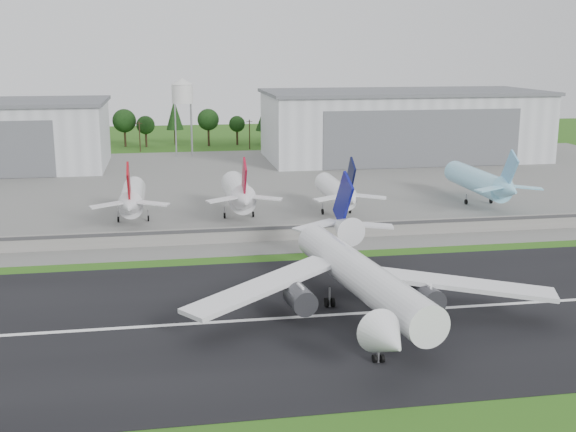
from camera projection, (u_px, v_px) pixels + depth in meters
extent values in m
plane|color=#275614|center=(262.00, 347.00, 99.80)|extent=(600.00, 600.00, 0.00)
cube|color=black|center=(253.00, 320.00, 109.38)|extent=(320.00, 60.00, 0.10)
cube|color=white|center=(253.00, 320.00, 109.37)|extent=(220.00, 1.00, 0.02)
cube|color=slate|center=(208.00, 187.00, 214.97)|extent=(320.00, 150.00, 0.10)
cube|color=gray|center=(227.00, 235.00, 152.19)|extent=(240.00, 0.50, 3.50)
cube|color=#38383A|center=(227.00, 230.00, 151.62)|extent=(240.00, 0.12, 0.70)
cube|color=silver|center=(402.00, 126.00, 267.79)|extent=(100.00, 45.00, 24.00)
cube|color=#595B60|center=(403.00, 92.00, 264.93)|extent=(102.00, 47.00, 1.20)
cube|color=#595B60|center=(423.00, 139.00, 246.48)|extent=(70.00, 0.30, 19.68)
cylinder|color=#99999E|center=(176.00, 131.00, 270.91)|extent=(0.50, 0.50, 20.00)
cylinder|color=#99999E|center=(191.00, 129.00, 277.66)|extent=(0.50, 0.50, 20.00)
cylinder|color=silver|center=(182.00, 94.00, 271.22)|extent=(8.00, 8.00, 7.00)
cone|color=silver|center=(182.00, 81.00, 270.15)|extent=(8.40, 8.40, 2.40)
cylinder|color=white|center=(361.00, 276.00, 110.74)|extent=(11.65, 44.38, 5.80)
cone|color=white|center=(389.00, 340.00, 86.41)|extent=(6.55, 6.72, 5.80)
cone|color=white|center=(342.00, 227.00, 136.26)|extent=(6.67, 9.66, 5.51)
cube|color=navy|center=(343.00, 200.00, 134.57)|extent=(1.78, 9.52, 11.13)
cube|color=white|center=(461.00, 284.00, 109.49)|extent=(28.15, 14.86, 2.65)
cylinder|color=#333338|center=(427.00, 298.00, 108.21)|extent=(4.50, 5.96, 3.80)
cube|color=white|center=(369.00, 225.00, 135.86)|extent=(9.43, 4.76, 0.98)
cube|color=white|center=(263.00, 286.00, 108.47)|extent=(25.93, 20.80, 2.65)
cylinder|color=#333338|center=(300.00, 299.00, 107.56)|extent=(4.50, 5.96, 3.80)
cube|color=white|center=(316.00, 225.00, 135.52)|extent=(9.50, 6.79, 0.98)
cube|color=#99999E|center=(364.00, 313.00, 107.87)|extent=(13.94, 31.07, 3.20)
cylinder|color=black|center=(330.00, 302.00, 114.73)|extent=(0.60, 1.54, 1.50)
cylinder|color=silver|center=(133.00, 197.00, 171.94)|extent=(5.59, 24.00, 5.59)
cone|color=silver|center=(130.00, 206.00, 156.84)|extent=(5.31, 7.00, 5.31)
cube|color=maroon|center=(129.00, 184.00, 156.23)|extent=(0.45, 8.59, 10.02)
cylinder|color=#99999E|center=(118.00, 216.00, 170.42)|extent=(0.32, 0.32, 3.00)
cylinder|color=#99999E|center=(148.00, 215.00, 171.57)|extent=(0.32, 0.32, 3.00)
cylinder|color=black|center=(118.00, 219.00, 170.58)|extent=(0.40, 1.40, 1.40)
cylinder|color=silver|center=(238.00, 192.00, 176.00)|extent=(6.26, 24.00, 6.26)
cone|color=silver|center=(245.00, 201.00, 160.90)|extent=(5.95, 7.00, 5.95)
cube|color=maroon|center=(244.00, 179.00, 160.29)|extent=(0.45, 8.59, 10.02)
cylinder|color=#99999E|center=(224.00, 212.00, 174.56)|extent=(0.32, 0.32, 3.00)
cylinder|color=#99999E|center=(253.00, 211.00, 175.71)|extent=(0.32, 0.32, 3.00)
cylinder|color=black|center=(225.00, 215.00, 174.72)|extent=(0.40, 1.40, 1.40)
cylinder|color=white|center=(335.00, 191.00, 180.12)|extent=(5.20, 24.00, 5.20)
cone|color=white|center=(350.00, 199.00, 165.02)|extent=(4.94, 7.00, 4.94)
cube|color=black|center=(350.00, 178.00, 164.41)|extent=(0.45, 8.59, 10.02)
cylinder|color=#99999E|center=(323.00, 209.00, 178.56)|extent=(0.32, 0.32, 3.00)
cylinder|color=#99999E|center=(350.00, 208.00, 179.71)|extent=(0.32, 0.32, 3.00)
cylinder|color=black|center=(323.00, 212.00, 178.72)|extent=(0.40, 1.40, 1.40)
cylinder|color=#90DBFA|center=(477.00, 180.00, 191.38)|extent=(6.09, 30.00, 6.09)
cone|color=#90DBFA|center=(509.00, 190.00, 173.39)|extent=(5.78, 7.00, 5.78)
cube|color=#69AAD7|center=(510.00, 170.00, 172.78)|extent=(0.45, 8.59, 10.02)
cylinder|color=#99999E|center=(466.00, 199.00, 189.91)|extent=(0.32, 0.32, 3.00)
cylinder|color=#99999E|center=(491.00, 198.00, 191.06)|extent=(0.32, 0.32, 3.00)
cylinder|color=black|center=(466.00, 202.00, 190.07)|extent=(0.40, 1.40, 1.40)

